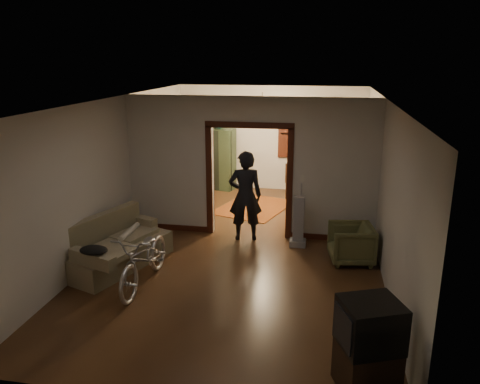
% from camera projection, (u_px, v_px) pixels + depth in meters
% --- Properties ---
extents(floor, '(5.00, 8.50, 0.01)m').
position_uv_depth(floor, '(243.00, 248.00, 8.96)').
color(floor, '#361F11').
rests_on(floor, ground).
extents(ceiling, '(5.00, 8.50, 0.01)m').
position_uv_depth(ceiling, '(243.00, 100.00, 8.18)').
color(ceiling, white).
rests_on(ceiling, floor).
extents(wall_back, '(5.00, 0.02, 2.80)m').
position_uv_depth(wall_back, '(270.00, 139.00, 12.59)').
color(wall_back, beige).
rests_on(wall_back, floor).
extents(wall_left, '(0.02, 8.50, 2.80)m').
position_uv_depth(wall_left, '(115.00, 171.00, 9.01)').
color(wall_left, beige).
rests_on(wall_left, floor).
extents(wall_right, '(0.02, 8.50, 2.80)m').
position_uv_depth(wall_right, '(384.00, 183.00, 8.14)').
color(wall_right, beige).
rests_on(wall_right, floor).
extents(partition_wall, '(5.00, 0.14, 2.80)m').
position_uv_depth(partition_wall, '(250.00, 168.00, 9.28)').
color(partition_wall, beige).
rests_on(partition_wall, floor).
extents(door_casing, '(1.74, 0.20, 2.32)m').
position_uv_depth(door_casing, '(249.00, 182.00, 9.36)').
color(door_casing, '#36150C').
rests_on(door_casing, floor).
extents(far_window, '(0.98, 0.06, 1.28)m').
position_uv_depth(far_window, '(297.00, 134.00, 12.39)').
color(far_window, black).
rests_on(far_window, wall_back).
extents(chandelier, '(0.24, 0.24, 0.24)m').
position_uv_depth(chandelier, '(262.00, 110.00, 10.67)').
color(chandelier, '#FFE0A5').
rests_on(chandelier, ceiling).
extents(light_switch, '(0.08, 0.01, 0.12)m').
position_uv_depth(light_switch, '(302.00, 178.00, 9.07)').
color(light_switch, silver).
rests_on(light_switch, partition_wall).
extents(sofa, '(1.49, 2.13, 0.90)m').
position_uv_depth(sofa, '(117.00, 242.00, 8.08)').
color(sofa, '#746C4D').
rests_on(sofa, floor).
extents(rolled_paper, '(0.09, 0.75, 0.09)m').
position_uv_depth(rolled_paper, '(129.00, 231.00, 8.32)').
color(rolled_paper, beige).
rests_on(rolled_paper, sofa).
extents(jacket, '(0.44, 0.33, 0.13)m').
position_uv_depth(jacket, '(94.00, 250.00, 7.15)').
color(jacket, black).
rests_on(jacket, sofa).
extents(bicycle, '(0.64, 1.79, 0.93)m').
position_uv_depth(bicycle, '(145.00, 258.00, 7.39)').
color(bicycle, silver).
rests_on(bicycle, floor).
extents(armchair, '(0.86, 0.84, 0.69)m').
position_uv_depth(armchair, '(351.00, 244.00, 8.27)').
color(armchair, brown).
rests_on(armchair, floor).
extents(tv_stand, '(0.75, 0.72, 0.54)m').
position_uv_depth(tv_stand, '(367.00, 367.00, 5.11)').
color(tv_stand, black).
rests_on(tv_stand, floor).
extents(crt_tv, '(0.77, 0.74, 0.53)m').
position_uv_depth(crt_tv, '(370.00, 325.00, 4.96)').
color(crt_tv, black).
rests_on(crt_tv, tv_stand).
extents(vacuum, '(0.31, 0.25, 1.00)m').
position_uv_depth(vacuum, '(298.00, 221.00, 8.92)').
color(vacuum, gray).
rests_on(vacuum, floor).
extents(person, '(0.73, 0.56, 1.80)m').
position_uv_depth(person, '(245.00, 196.00, 9.16)').
color(person, black).
rests_on(person, floor).
extents(oriental_rug, '(1.96, 2.25, 0.01)m').
position_uv_depth(oriental_rug, '(254.00, 207.00, 11.35)').
color(oriental_rug, '#65290F').
rests_on(oriental_rug, floor).
extents(locker, '(0.91, 0.63, 1.66)m').
position_uv_depth(locker, '(219.00, 159.00, 12.76)').
color(locker, '#2A3A22').
rests_on(locker, floor).
extents(globe, '(0.30, 0.30, 0.30)m').
position_uv_depth(globe, '(219.00, 118.00, 12.45)').
color(globe, '#1E5972').
rests_on(globe, locker).
extents(desk, '(1.14, 0.69, 0.81)m').
position_uv_depth(desk, '(308.00, 182.00, 12.12)').
color(desk, black).
rests_on(desk, floor).
extents(desk_chair, '(0.47, 0.47, 0.94)m').
position_uv_depth(desk_chair, '(294.00, 180.00, 11.98)').
color(desk_chair, black).
rests_on(desk_chair, floor).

